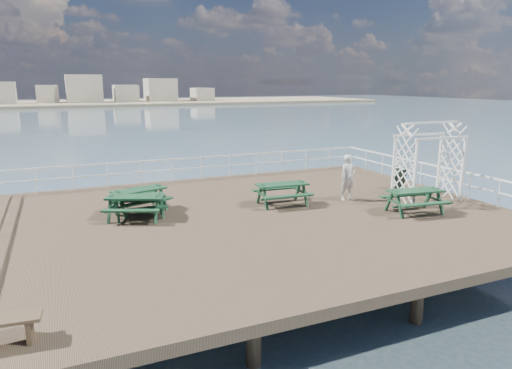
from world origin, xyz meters
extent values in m
cube|color=brown|center=(0.00, 0.00, -0.15)|extent=(18.00, 14.00, 0.30)
plane|color=#41616E|center=(0.00, 40.00, -2.00)|extent=(300.00, 300.00, 0.00)
cube|color=tan|center=(15.00, 135.00, -1.60)|extent=(160.00, 40.00, 0.80)
cube|color=beige|center=(-20.00, 132.00, 1.80)|extent=(8.00, 8.00, 6.00)
cube|color=beige|center=(-8.00, 132.00, 1.30)|extent=(6.00, 8.00, 5.00)
cube|color=beige|center=(2.00, 132.00, 2.80)|extent=(10.00, 8.00, 8.00)
cube|color=beige|center=(14.00, 132.00, 1.30)|extent=(7.00, 8.00, 5.00)
cube|color=beige|center=(25.00, 132.00, 2.30)|extent=(9.00, 8.00, 7.00)
cube|color=beige|center=(38.00, 132.00, 0.80)|extent=(6.00, 8.00, 4.00)
cylinder|color=brown|center=(-7.50, 5.50, -1.35)|extent=(0.36, 0.36, 2.10)
cylinder|color=brown|center=(7.50, 5.50, -1.35)|extent=(0.36, 0.36, 2.10)
cube|color=white|center=(0.00, 6.85, 1.05)|extent=(17.70, 0.07, 0.07)
cube|color=white|center=(0.00, 6.85, 0.55)|extent=(17.70, 0.05, 0.05)
cube|color=white|center=(8.85, 0.00, 1.05)|extent=(0.07, 13.70, 0.07)
cube|color=white|center=(8.85, 0.00, 0.55)|extent=(0.05, 13.70, 0.05)
cube|color=#153C22|center=(-3.94, 1.40, 0.74)|extent=(1.83, 0.77, 0.06)
cube|color=#153C22|center=(-3.91, 1.99, 0.45)|extent=(1.81, 0.32, 0.05)
cube|color=#153C22|center=(-3.96, 0.80, 0.45)|extent=(1.81, 0.32, 0.05)
cube|color=#153C22|center=(-4.69, 1.43, 0.43)|extent=(0.14, 1.45, 0.06)
cube|color=#153C22|center=(-3.19, 1.37, 0.43)|extent=(0.14, 1.45, 0.06)
cube|color=#153C22|center=(-4.67, 1.73, 0.38)|extent=(0.10, 0.52, 0.88)
cube|color=#153C22|center=(-4.70, 1.13, 0.38)|extent=(0.10, 0.52, 0.88)
cube|color=#153C22|center=(-3.17, 1.66, 0.38)|extent=(0.10, 0.52, 0.88)
cube|color=#153C22|center=(-3.20, 1.07, 0.38)|extent=(0.10, 0.52, 0.88)
cube|color=#153C22|center=(-3.94, 1.40, 0.25)|extent=(1.60, 0.14, 0.06)
cube|color=#153C22|center=(-4.10, 1.18, 0.79)|extent=(2.06, 1.45, 0.06)
cube|color=#153C22|center=(-3.85, 1.76, 0.48)|extent=(1.87, 1.01, 0.05)
cube|color=#153C22|center=(-4.36, 0.59, 0.48)|extent=(1.87, 1.01, 0.05)
cube|color=#153C22|center=(-4.83, 1.50, 0.46)|extent=(0.69, 1.45, 0.06)
cube|color=#153C22|center=(-3.37, 0.86, 0.46)|extent=(0.69, 1.45, 0.06)
cube|color=#153C22|center=(-4.71, 1.79, 0.41)|extent=(0.30, 0.54, 0.93)
cube|color=#153C22|center=(-4.96, 1.20, 0.41)|extent=(0.30, 0.54, 0.93)
cube|color=#153C22|center=(-3.24, 1.15, 0.41)|extent=(0.30, 0.54, 0.93)
cube|color=#153C22|center=(-3.50, 0.57, 0.41)|extent=(0.30, 0.54, 0.93)
cube|color=#153C22|center=(-4.10, 1.18, 0.27)|extent=(1.60, 0.76, 0.06)
cube|color=#153C22|center=(1.43, 0.84, 0.81)|extent=(2.02, 0.90, 0.07)
cube|color=#153C22|center=(1.47, 1.50, 0.49)|extent=(1.98, 0.41, 0.05)
cube|color=#153C22|center=(1.38, 0.19, 0.49)|extent=(1.98, 0.41, 0.05)
cube|color=#153C22|center=(0.61, 0.90, 0.47)|extent=(0.20, 1.59, 0.07)
cube|color=#153C22|center=(2.25, 0.78, 0.47)|extent=(0.20, 1.59, 0.07)
cube|color=#153C22|center=(0.63, 1.23, 0.42)|extent=(0.13, 0.57, 0.96)
cube|color=#153C22|center=(0.59, 0.57, 0.42)|extent=(0.13, 0.57, 0.96)
cube|color=#153C22|center=(2.27, 1.11, 0.42)|extent=(0.13, 0.57, 0.96)
cube|color=#153C22|center=(2.22, 0.46, 0.42)|extent=(0.13, 0.57, 0.96)
cube|color=#153C22|center=(1.43, 0.84, 0.27)|extent=(1.75, 0.21, 0.07)
cube|color=#153C22|center=(-3.80, 2.17, 0.80)|extent=(2.07, 1.28, 0.06)
cube|color=#153C22|center=(-3.98, 2.79, 0.48)|extent=(1.93, 0.81, 0.05)
cube|color=#153C22|center=(-3.61, 1.55, 0.48)|extent=(1.93, 0.81, 0.05)
cube|color=#153C22|center=(-4.57, 1.94, 0.46)|extent=(0.53, 1.52, 0.06)
cube|color=#153C22|center=(-3.02, 2.40, 0.46)|extent=(0.53, 1.52, 0.06)
cube|color=#153C22|center=(-4.66, 2.25, 0.41)|extent=(0.24, 0.56, 0.94)
cube|color=#153C22|center=(-4.48, 1.63, 0.41)|extent=(0.24, 0.56, 0.94)
cube|color=#153C22|center=(-3.11, 2.71, 0.41)|extent=(0.24, 0.56, 0.94)
cube|color=#153C22|center=(-2.93, 2.09, 0.41)|extent=(0.24, 0.56, 0.94)
cube|color=#153C22|center=(-3.80, 2.17, 0.27)|extent=(1.67, 0.57, 0.06)
cube|color=#153C22|center=(5.35, -2.08, 0.82)|extent=(2.07, 1.03, 0.07)
cube|color=#153C22|center=(5.43, -1.42, 0.50)|extent=(2.01, 0.54, 0.06)
cube|color=#153C22|center=(5.26, -2.74, 0.50)|extent=(2.01, 0.54, 0.06)
cube|color=#153C22|center=(4.52, -1.97, 0.47)|extent=(0.30, 1.60, 0.07)
cube|color=#153C22|center=(6.17, -2.19, 0.47)|extent=(0.30, 1.60, 0.07)
cube|color=#153C22|center=(4.57, -1.64, 0.42)|extent=(0.16, 0.58, 0.97)
cube|color=#153C22|center=(4.48, -2.30, 0.42)|extent=(0.16, 0.58, 0.97)
cube|color=#153C22|center=(6.21, -1.86, 0.42)|extent=(0.16, 0.58, 0.97)
cube|color=#153C22|center=(6.12, -2.52, 0.42)|extent=(0.16, 0.58, 0.97)
cube|color=#153C22|center=(5.35, -2.08, 0.28)|extent=(1.76, 0.32, 0.07)
cube|color=brown|center=(-7.17, -5.69, 0.21)|extent=(0.13, 0.37, 0.42)
cube|color=brown|center=(-7.14, -5.86, 0.22)|extent=(0.12, 0.38, 0.44)
cube|color=white|center=(5.87, -1.44, 1.27)|extent=(0.10, 0.10, 2.54)
cube|color=white|center=(5.92, -0.17, 1.27)|extent=(0.10, 0.10, 2.54)
cube|color=white|center=(8.20, -1.53, 1.27)|extent=(0.10, 0.10, 2.54)
cube|color=white|center=(8.25, -0.27, 1.27)|extent=(0.10, 0.10, 2.54)
cube|color=white|center=(7.04, -1.49, 2.58)|extent=(2.54, 0.19, 0.08)
cube|color=white|center=(7.09, -0.22, 2.58)|extent=(2.54, 0.19, 0.08)
cube|color=white|center=(7.06, -0.85, 3.12)|extent=(2.54, 0.17, 0.07)
cube|color=black|center=(7.42, 1.04, 0.45)|extent=(0.59, 0.33, 0.92)
cube|color=black|center=(7.39, 1.23, 0.45)|extent=(0.59, 0.33, 0.92)
imported|color=silver|center=(4.18, 0.46, 0.92)|extent=(0.68, 0.45, 1.84)
camera|label=1|loc=(-6.35, -14.47, 4.66)|focal=32.00mm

